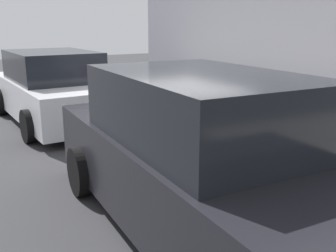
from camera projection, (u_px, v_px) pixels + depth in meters
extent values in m
plane|color=#333335|center=(170.00, 137.00, 7.88)|extent=(40.00, 40.00, 0.00)
cube|color=#ADA89E|center=(264.00, 118.00, 9.09)|extent=(18.00, 5.00, 0.14)
cube|color=navy|center=(325.00, 152.00, 5.38)|extent=(0.50, 0.27, 0.70)
cube|color=black|center=(325.00, 152.00, 5.38)|extent=(0.50, 0.06, 0.72)
cylinder|color=gray|center=(315.00, 115.00, 5.45)|extent=(0.02, 0.02, 0.23)
cylinder|color=black|center=(329.00, 110.00, 5.24)|extent=(0.43, 0.03, 0.02)
cylinder|color=black|center=(336.00, 180.00, 5.28)|extent=(0.04, 0.02, 0.04)
cylinder|color=black|center=(310.00, 170.00, 5.65)|extent=(0.04, 0.02, 0.04)
cube|color=red|center=(297.00, 139.00, 5.84)|extent=(0.47, 0.29, 0.78)
cube|color=black|center=(297.00, 139.00, 5.84)|extent=(0.46, 0.08, 0.79)
cylinder|color=gray|center=(310.00, 115.00, 5.57)|extent=(0.02, 0.02, 0.04)
cylinder|color=gray|center=(290.00, 110.00, 5.91)|extent=(0.02, 0.02, 0.04)
cylinder|color=black|center=(300.00, 111.00, 5.73)|extent=(0.39, 0.06, 0.02)
cylinder|color=black|center=(305.00, 167.00, 5.76)|extent=(0.05, 0.02, 0.04)
cylinder|color=black|center=(286.00, 159.00, 6.11)|extent=(0.05, 0.02, 0.04)
cube|color=maroon|center=(271.00, 138.00, 6.21)|extent=(0.35, 0.23, 0.60)
cube|color=black|center=(271.00, 138.00, 6.21)|extent=(0.35, 0.05, 0.61)
cylinder|color=gray|center=(280.00, 112.00, 5.98)|extent=(0.02, 0.02, 0.30)
cylinder|color=gray|center=(267.00, 109.00, 6.22)|extent=(0.02, 0.02, 0.30)
cylinder|color=black|center=(274.00, 101.00, 6.06)|extent=(0.28, 0.03, 0.02)
cylinder|color=black|center=(277.00, 158.00, 6.16)|extent=(0.04, 0.02, 0.04)
cylinder|color=black|center=(264.00, 153.00, 6.40)|extent=(0.04, 0.02, 0.04)
cube|color=#0F606B|center=(258.00, 127.00, 6.62)|extent=(0.42, 0.27, 0.74)
cube|color=black|center=(258.00, 127.00, 6.62)|extent=(0.42, 0.07, 0.75)
cylinder|color=gray|center=(268.00, 98.00, 6.35)|extent=(0.02, 0.02, 0.28)
cylinder|color=gray|center=(252.00, 95.00, 6.63)|extent=(0.02, 0.02, 0.28)
cylinder|color=black|center=(260.00, 88.00, 6.45)|extent=(0.35, 0.04, 0.02)
cylinder|color=black|center=(265.00, 149.00, 6.56)|extent=(0.04, 0.02, 0.04)
cylinder|color=black|center=(249.00, 144.00, 6.85)|extent=(0.04, 0.02, 0.04)
cube|color=#9EA0A8|center=(238.00, 121.00, 6.96)|extent=(0.38, 0.23, 0.77)
cube|color=black|center=(238.00, 121.00, 6.96)|extent=(0.37, 0.07, 0.78)
cylinder|color=gray|center=(246.00, 94.00, 6.72)|extent=(0.02, 0.02, 0.25)
cylinder|color=gray|center=(233.00, 91.00, 6.96)|extent=(0.02, 0.02, 0.25)
cylinder|color=black|center=(240.00, 85.00, 6.81)|extent=(0.30, 0.05, 0.02)
cylinder|color=black|center=(244.00, 143.00, 6.93)|extent=(0.05, 0.02, 0.04)
cylinder|color=black|center=(231.00, 139.00, 7.18)|extent=(0.05, 0.02, 0.04)
cube|color=#59601E|center=(217.00, 123.00, 7.34)|extent=(0.47, 0.25, 0.52)
cube|color=black|center=(217.00, 123.00, 7.34)|extent=(0.47, 0.07, 0.53)
cylinder|color=gray|center=(224.00, 103.00, 7.06)|extent=(0.02, 0.02, 0.31)
cylinder|color=gray|center=(212.00, 99.00, 7.41)|extent=(0.02, 0.02, 0.31)
cylinder|color=black|center=(218.00, 92.00, 7.20)|extent=(0.40, 0.05, 0.02)
cylinder|color=black|center=(223.00, 138.00, 7.23)|extent=(0.05, 0.02, 0.04)
cylinder|color=black|center=(211.00, 132.00, 7.58)|extent=(0.05, 0.02, 0.04)
cube|color=black|center=(203.00, 115.00, 7.75)|extent=(0.41, 0.28, 0.62)
cube|color=black|center=(203.00, 115.00, 7.75)|extent=(0.40, 0.07, 0.63)
cylinder|color=gray|center=(208.00, 95.00, 7.50)|extent=(0.02, 0.02, 0.21)
cylinder|color=gray|center=(199.00, 93.00, 7.78)|extent=(0.02, 0.02, 0.21)
cylinder|color=black|center=(204.00, 88.00, 7.61)|extent=(0.33, 0.05, 0.02)
cylinder|color=black|center=(208.00, 131.00, 7.67)|extent=(0.05, 0.02, 0.04)
cylinder|color=black|center=(199.00, 127.00, 7.97)|extent=(0.05, 0.02, 0.04)
cube|color=navy|center=(193.00, 111.00, 8.16)|extent=(0.43, 0.29, 0.59)
cube|color=black|center=(193.00, 111.00, 8.16)|extent=(0.42, 0.08, 0.60)
cylinder|color=gray|center=(197.00, 93.00, 7.91)|extent=(0.02, 0.02, 0.20)
cylinder|color=gray|center=(189.00, 91.00, 8.22)|extent=(0.02, 0.02, 0.20)
cylinder|color=black|center=(193.00, 87.00, 8.04)|extent=(0.35, 0.05, 0.02)
cylinder|color=black|center=(197.00, 126.00, 8.08)|extent=(0.05, 0.02, 0.04)
cylinder|color=black|center=(188.00, 122.00, 8.39)|extent=(0.05, 0.02, 0.04)
cube|color=red|center=(179.00, 109.00, 8.53)|extent=(0.40, 0.28, 0.52)
cube|color=black|center=(179.00, 109.00, 8.53)|extent=(0.39, 0.07, 0.53)
cylinder|color=gray|center=(183.00, 97.00, 8.33)|extent=(0.02, 0.02, 0.04)
cylinder|color=gray|center=(175.00, 95.00, 8.59)|extent=(0.02, 0.02, 0.04)
cylinder|color=black|center=(179.00, 95.00, 8.45)|extent=(0.32, 0.04, 0.02)
cylinder|color=black|center=(183.00, 121.00, 8.46)|extent=(0.05, 0.02, 0.04)
cylinder|color=black|center=(174.00, 118.00, 8.72)|extent=(0.05, 0.02, 0.04)
cube|color=maroon|center=(171.00, 102.00, 8.94)|extent=(0.43, 0.24, 0.64)
cube|color=black|center=(171.00, 102.00, 8.94)|extent=(0.43, 0.06, 0.65)
cylinder|color=gray|center=(175.00, 88.00, 8.70)|extent=(0.02, 0.02, 0.04)
cylinder|color=gray|center=(168.00, 86.00, 9.01)|extent=(0.02, 0.02, 0.04)
cylinder|color=black|center=(171.00, 86.00, 8.85)|extent=(0.36, 0.04, 0.02)
cylinder|color=black|center=(175.00, 117.00, 8.86)|extent=(0.04, 0.02, 0.04)
cylinder|color=black|center=(167.00, 113.00, 9.17)|extent=(0.04, 0.02, 0.04)
cube|color=#0F606B|center=(158.00, 102.00, 9.29)|extent=(0.38, 0.27, 0.50)
cube|color=black|center=(158.00, 102.00, 9.29)|extent=(0.37, 0.06, 0.51)
cylinder|color=gray|center=(162.00, 86.00, 9.07)|extent=(0.02, 0.02, 0.31)
cylinder|color=gray|center=(155.00, 84.00, 9.31)|extent=(0.02, 0.02, 0.31)
cylinder|color=black|center=(158.00, 78.00, 9.15)|extent=(0.30, 0.04, 0.02)
cylinder|color=black|center=(162.00, 113.00, 9.22)|extent=(0.04, 0.02, 0.04)
cylinder|color=black|center=(155.00, 110.00, 9.48)|extent=(0.04, 0.02, 0.04)
cylinder|color=red|center=(144.00, 95.00, 9.94)|extent=(0.20, 0.20, 0.60)
sphere|color=red|center=(144.00, 81.00, 9.85)|extent=(0.21, 0.21, 0.21)
cylinder|color=red|center=(141.00, 93.00, 10.06)|extent=(0.09, 0.10, 0.09)
cylinder|color=red|center=(147.00, 95.00, 9.81)|extent=(0.09, 0.10, 0.09)
cylinder|color=brown|center=(128.00, 85.00, 10.32)|extent=(0.13, 0.13, 0.95)
cube|color=black|center=(199.00, 178.00, 4.20)|extent=(4.88, 1.97, 0.85)
cube|color=black|center=(201.00, 107.00, 4.01)|extent=(2.57, 1.71, 0.69)
cylinder|color=black|center=(81.00, 171.00, 5.16)|extent=(0.65, 0.25, 0.64)
cylinder|color=black|center=(196.00, 152.00, 5.94)|extent=(0.65, 0.25, 0.64)
cube|color=silver|center=(54.00, 97.00, 8.96)|extent=(4.53, 1.93, 0.78)
cube|color=black|center=(52.00, 66.00, 8.78)|extent=(2.38, 1.72, 0.64)
cylinder|color=black|center=(1.00, 102.00, 9.69)|extent=(0.65, 0.24, 0.64)
cylinder|color=black|center=(73.00, 95.00, 10.63)|extent=(0.65, 0.24, 0.64)
cylinder|color=black|center=(29.00, 126.00, 7.42)|extent=(0.65, 0.24, 0.64)
cylinder|color=black|center=(117.00, 114.00, 8.36)|extent=(0.65, 0.24, 0.64)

